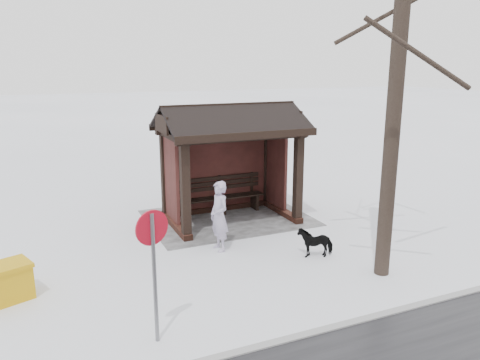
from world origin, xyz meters
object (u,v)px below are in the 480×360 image
dog (315,242)px  road_sign (153,247)px  bus_shelter (228,139)px  grit_bin (4,283)px  pedestrian (219,216)px

dog → road_sign: road_sign is taller
dog → road_sign: size_ratio=0.36×
bus_shelter → road_sign: size_ratio=1.76×
grit_bin → pedestrian: bearing=168.3°
dog → bus_shelter: bearing=-150.1°
pedestrian → road_sign: 3.69m
bus_shelter → pedestrian: 2.58m
bus_shelter → dog: 3.66m
bus_shelter → grit_bin: 6.16m
pedestrian → road_sign: (2.14, 2.91, 0.71)m
bus_shelter → road_sign: (3.15, 4.85, -0.66)m
bus_shelter → grit_bin: (5.28, 2.60, -1.83)m
dog → grit_bin: 6.08m
bus_shelter → dog: (-0.78, 3.06, -1.85)m
grit_bin → road_sign: 3.32m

